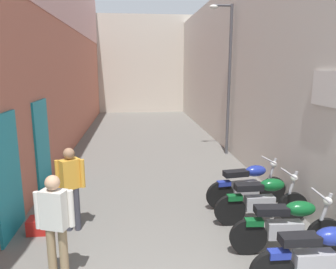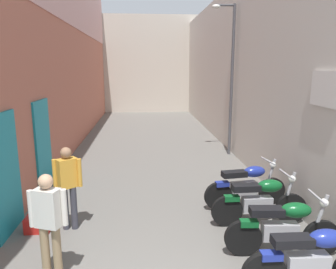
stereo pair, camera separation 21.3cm
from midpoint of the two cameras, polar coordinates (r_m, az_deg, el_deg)
name	(u,v)px [view 2 (the right image)]	position (r m, az deg, el deg)	size (l,w,h in m)	color
ground_plane	(154,162)	(10.29, -1.93, -4.88)	(35.23, 35.23, 0.00)	#66635E
building_left	(64,38)	(12.11, -17.41, 16.09)	(0.45, 19.23, 7.86)	#B76651
building_right	(232,69)	(12.33, 11.82, 11.26)	(0.45, 19.23, 5.77)	beige
building_far_end	(146,65)	(22.46, -3.57, 12.29)	(8.59, 2.00, 6.28)	beige
motorcycle_nearest	(312,258)	(4.95, 25.41, -19.21)	(1.85, 0.58, 1.04)	black
motorcycle_second	(284,227)	(5.61, 20.95, -15.02)	(1.85, 0.58, 1.04)	black
motorcycle_third	(260,200)	(6.47, 16.98, -11.07)	(1.85, 0.58, 1.04)	black
motorcycle_fourth	(246,185)	(7.18, 14.58, -8.60)	(1.84, 0.58, 1.04)	black
pedestrian_by_doorway	(49,220)	(4.80, -19.20, -14.11)	(0.52, 0.30, 1.57)	#8C7251
pedestrian_mid_alley	(68,182)	(6.14, -16.40, -8.12)	(0.52, 0.36, 1.57)	#383842
plastic_crate	(38,224)	(6.54, -21.14, -14.56)	(0.44, 0.32, 0.28)	red
street_lamp	(230,70)	(11.02, 11.44, 11.16)	(0.79, 0.18, 4.94)	#47474C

